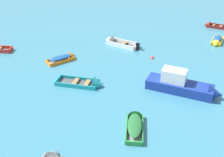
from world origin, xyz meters
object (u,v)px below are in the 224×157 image
at_px(rowboat_yellow_near_left, 217,41).
at_px(mooring_buoy_between_boats_right, 152,58).
at_px(rowboat_maroon_far_back, 213,26).
at_px(rowboat_turquoise_back_row_center, 90,84).
at_px(rowboat_white_cluster_inner, 115,42).
at_px(rowboat_orange_outer_right, 65,58).
at_px(rowboat_green_near_right, 135,122).
at_px(motor_launch_deep_blue_near_camera, 184,86).

distance_m(rowboat_yellow_near_left, mooring_buoy_between_boats_right, 9.72).
height_order(rowboat_yellow_near_left, mooring_buoy_between_boats_right, rowboat_yellow_near_left).
xyz_separation_m(rowboat_yellow_near_left, rowboat_maroon_far_back, (2.30, 6.09, -0.11)).
relative_size(rowboat_turquoise_back_row_center, rowboat_white_cluster_inner, 1.09).
distance_m(rowboat_turquoise_back_row_center, rowboat_white_cluster_inner, 10.58).
xyz_separation_m(rowboat_orange_outer_right, rowboat_green_near_right, (5.55, -12.00, 0.02)).
xyz_separation_m(rowboat_orange_outer_right, motor_launch_deep_blue_near_camera, (10.78, -7.95, 0.39)).
relative_size(rowboat_orange_outer_right, motor_launch_deep_blue_near_camera, 0.54).
bearing_deg(motor_launch_deep_blue_near_camera, rowboat_maroon_far_back, 58.11).
xyz_separation_m(rowboat_green_near_right, motor_launch_deep_blue_near_camera, (5.24, 4.05, 0.38)).
height_order(rowboat_green_near_right, rowboat_maroon_far_back, rowboat_maroon_far_back).
bearing_deg(rowboat_turquoise_back_row_center, motor_launch_deep_blue_near_camera, -13.61).
relative_size(rowboat_yellow_near_left, mooring_buoy_between_boats_right, 7.37).
height_order(rowboat_orange_outer_right, rowboat_white_cluster_inner, rowboat_white_cluster_inner).
height_order(rowboat_yellow_near_left, rowboat_maroon_far_back, rowboat_maroon_far_back).
relative_size(rowboat_yellow_near_left, rowboat_maroon_far_back, 0.86).
distance_m(rowboat_yellow_near_left, rowboat_white_cluster_inner, 12.80).
relative_size(rowboat_green_near_right, rowboat_white_cluster_inner, 0.88).
distance_m(rowboat_turquoise_back_row_center, motor_launch_deep_blue_near_camera, 8.56).
bearing_deg(motor_launch_deep_blue_near_camera, rowboat_yellow_near_left, 52.66).
bearing_deg(rowboat_maroon_far_back, rowboat_white_cluster_inner, -162.54).
bearing_deg(rowboat_maroon_far_back, motor_launch_deep_blue_near_camera, -121.89).
height_order(rowboat_turquoise_back_row_center, motor_launch_deep_blue_near_camera, motor_launch_deep_blue_near_camera).
bearing_deg(rowboat_turquoise_back_row_center, rowboat_green_near_right, -63.16).
bearing_deg(rowboat_green_near_right, rowboat_yellow_near_left, 47.71).
height_order(rowboat_orange_outer_right, motor_launch_deep_blue_near_camera, motor_launch_deep_blue_near_camera).
xyz_separation_m(rowboat_orange_outer_right, rowboat_turquoise_back_row_center, (2.48, -5.94, -0.07)).
bearing_deg(rowboat_yellow_near_left, rowboat_green_near_right, -132.29).
bearing_deg(rowboat_turquoise_back_row_center, rowboat_orange_outer_right, 112.65).
bearing_deg(rowboat_yellow_near_left, rowboat_turquoise_back_row_center, -152.38).
bearing_deg(mooring_buoy_between_boats_right, rowboat_green_near_right, -110.22).
xyz_separation_m(rowboat_green_near_right, rowboat_white_cluster_inner, (0.58, 16.00, -0.05)).
bearing_deg(rowboat_green_near_right, rowboat_turquoise_back_row_center, 116.84).
bearing_deg(rowboat_white_cluster_inner, rowboat_orange_outer_right, -146.89).
xyz_separation_m(rowboat_orange_outer_right, rowboat_yellow_near_left, (18.86, 2.63, 0.03)).
relative_size(rowboat_turquoise_back_row_center, rowboat_yellow_near_left, 1.44).
distance_m(rowboat_orange_outer_right, rowboat_turquoise_back_row_center, 6.44).
bearing_deg(motor_launch_deep_blue_near_camera, mooring_buoy_between_boats_right, 98.28).
bearing_deg(rowboat_yellow_near_left, mooring_buoy_between_boats_right, -160.16).
xyz_separation_m(rowboat_maroon_far_back, mooring_buoy_between_boats_right, (-11.43, -9.39, -0.19)).
bearing_deg(motor_launch_deep_blue_near_camera, rowboat_turquoise_back_row_center, 166.39).
bearing_deg(mooring_buoy_between_boats_right, rowboat_maroon_far_back, 39.39).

